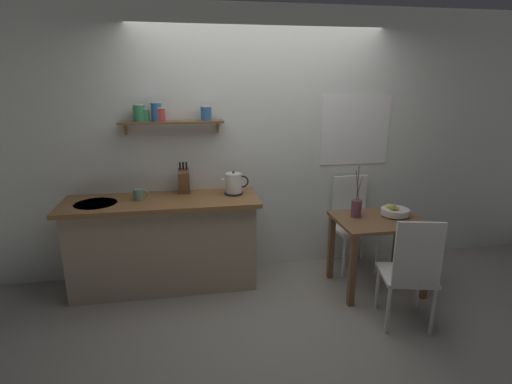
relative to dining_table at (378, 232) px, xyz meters
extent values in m
plane|color=gray|center=(-1.03, 0.09, -0.59)|extent=(14.00, 14.00, 0.00)
cube|color=silver|center=(-0.83, 0.74, 0.76)|extent=(6.80, 0.10, 2.70)
cube|color=white|center=(0.00, 0.68, 0.89)|extent=(0.76, 0.01, 0.72)
cube|color=silver|center=(0.00, 0.69, 0.89)|extent=(0.70, 0.01, 0.66)
cube|color=tan|center=(-2.03, 0.41, -0.15)|extent=(1.74, 0.52, 0.87)
cube|color=brown|center=(-2.03, 0.39, 0.30)|extent=(1.83, 0.63, 0.04)
cylinder|color=#B7BABF|center=(-2.62, 0.37, 0.32)|extent=(0.38, 0.38, 0.01)
cube|color=brown|center=(-1.90, 0.58, 1.02)|extent=(0.98, 0.18, 0.02)
cube|color=#99754C|center=(-2.34, 0.66, 0.96)|extent=(0.02, 0.06, 0.12)
cube|color=#99754C|center=(-1.46, 0.66, 0.96)|extent=(0.02, 0.06, 0.12)
cylinder|color=#388E56|center=(-2.19, 0.58, 1.11)|extent=(0.11, 0.11, 0.15)
cylinder|color=silver|center=(-2.19, 0.58, 1.19)|extent=(0.11, 0.11, 0.01)
cylinder|color=#388E56|center=(-2.14, 0.58, 1.09)|extent=(0.07, 0.07, 0.11)
cylinder|color=silver|center=(-2.14, 0.58, 1.15)|extent=(0.07, 0.07, 0.01)
cylinder|color=#3366A3|center=(-2.04, 0.58, 1.12)|extent=(0.10, 0.10, 0.17)
cylinder|color=silver|center=(-2.04, 0.58, 1.21)|extent=(0.11, 0.11, 0.01)
cylinder|color=#BC4238|center=(-2.01, 0.58, 1.09)|extent=(0.10, 0.10, 0.12)
cylinder|color=silver|center=(-2.01, 0.58, 1.16)|extent=(0.10, 0.10, 0.01)
cylinder|color=#3366A3|center=(-1.58, 0.58, 1.10)|extent=(0.10, 0.10, 0.12)
cylinder|color=silver|center=(-1.58, 0.58, 1.17)|extent=(0.11, 0.11, 0.01)
cube|color=brown|center=(0.00, 0.00, 0.12)|extent=(0.83, 0.64, 0.03)
cube|color=brown|center=(-0.36, -0.27, -0.24)|extent=(0.06, 0.06, 0.69)
cube|color=brown|center=(0.36, -0.27, -0.24)|extent=(0.06, 0.06, 0.69)
cube|color=brown|center=(-0.36, 0.27, -0.24)|extent=(0.06, 0.06, 0.69)
cube|color=brown|center=(0.36, 0.27, -0.24)|extent=(0.06, 0.06, 0.69)
cube|color=silver|center=(-0.03, -0.58, -0.15)|extent=(0.50, 0.51, 0.03)
cube|color=silver|center=(-0.07, -0.77, 0.13)|extent=(0.36, 0.11, 0.53)
cylinder|color=silver|center=(0.19, -0.44, -0.38)|extent=(0.03, 0.03, 0.42)
cylinder|color=silver|center=(-0.16, -0.36, -0.38)|extent=(0.03, 0.03, 0.42)
cylinder|color=silver|center=(0.10, -0.79, -0.38)|extent=(0.03, 0.03, 0.42)
cylinder|color=silver|center=(-0.24, -0.71, -0.38)|extent=(0.03, 0.03, 0.42)
cube|color=white|center=(-0.04, 0.43, -0.13)|extent=(0.45, 0.42, 0.03)
cube|color=white|center=(-0.04, 0.62, 0.15)|extent=(0.38, 0.04, 0.53)
cylinder|color=white|center=(-0.22, 0.25, -0.36)|extent=(0.03, 0.03, 0.44)
cylinder|color=white|center=(0.15, 0.26, -0.36)|extent=(0.03, 0.03, 0.44)
cylinder|color=white|center=(-0.23, 0.60, -0.36)|extent=(0.03, 0.03, 0.44)
cylinder|color=white|center=(0.14, 0.61, -0.36)|extent=(0.03, 0.03, 0.44)
cylinder|color=silver|center=(0.18, 0.05, 0.15)|extent=(0.12, 0.12, 0.01)
cylinder|color=silver|center=(0.18, 0.05, 0.18)|extent=(0.27, 0.27, 0.06)
ellipsoid|color=yellow|center=(0.15, 0.05, 0.23)|extent=(0.12, 0.16, 0.04)
sphere|color=#8EA84C|center=(0.14, 0.03, 0.23)|extent=(0.07, 0.07, 0.07)
cylinder|color=brown|center=(-0.20, 0.10, 0.22)|extent=(0.10, 0.10, 0.17)
cylinder|color=brown|center=(-0.21, 0.09, 0.46)|extent=(0.06, 0.03, 0.29)
cylinder|color=brown|center=(-0.20, 0.11, 0.47)|extent=(0.01, 0.02, 0.33)
cylinder|color=brown|center=(-0.19, 0.09, 0.42)|extent=(0.06, 0.02, 0.23)
cylinder|color=black|center=(-1.34, 0.45, 0.33)|extent=(0.18, 0.18, 0.02)
cylinder|color=white|center=(-1.34, 0.45, 0.44)|extent=(0.16, 0.16, 0.19)
sphere|color=black|center=(-1.34, 0.45, 0.54)|extent=(0.02, 0.02, 0.02)
cone|color=white|center=(-1.44, 0.45, 0.47)|extent=(0.04, 0.04, 0.04)
torus|color=black|center=(-1.25, 0.45, 0.45)|extent=(0.12, 0.02, 0.12)
cube|color=brown|center=(-1.82, 0.57, 0.45)|extent=(0.11, 0.18, 0.25)
cylinder|color=black|center=(-1.85, 0.54, 0.61)|extent=(0.02, 0.03, 0.08)
cylinder|color=black|center=(-1.82, 0.54, 0.61)|extent=(0.02, 0.03, 0.08)
cylinder|color=black|center=(-1.79, 0.54, 0.61)|extent=(0.02, 0.03, 0.08)
cylinder|color=slate|center=(-2.24, 0.41, 0.38)|extent=(0.09, 0.09, 0.11)
torus|color=slate|center=(-2.19, 0.41, 0.38)|extent=(0.07, 0.01, 0.07)
camera|label=1|loc=(-1.78, -3.25, 1.41)|focal=27.56mm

